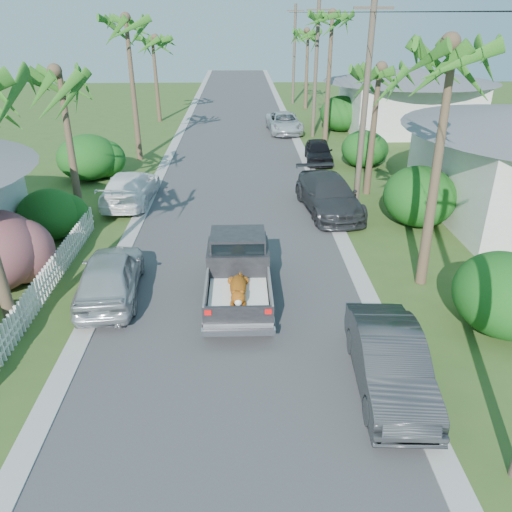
{
  "coord_description": "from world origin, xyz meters",
  "views": [
    {
      "loc": [
        0.26,
        -8.79,
        8.23
      ],
      "look_at": [
        0.7,
        5.17,
        1.4
      ],
      "focal_mm": 35.0,
      "sensor_mm": 36.0,
      "label": 1
    }
  ],
  "objects_px": {
    "palm_r_b": "(379,69)",
    "palm_r_c": "(333,15)",
    "pickup_truck": "(238,267)",
    "utility_pole_b": "(365,107)",
    "parked_car_rd": "(284,123)",
    "palm_r_d": "(308,31)",
    "palm_l_b": "(58,72)",
    "parked_car_ln": "(110,276)",
    "parked_car_rf": "(319,151)",
    "parked_car_lf": "(130,188)",
    "palm_l_d": "(153,38)",
    "palm_r_a": "(457,45)",
    "palm_l_c": "(126,19)",
    "parked_car_rm": "(329,195)",
    "parked_car_rn": "(390,363)",
    "utility_pole_c": "(316,70)",
    "utility_pole_d": "(294,54)",
    "house_right_far": "(407,102)"
  },
  "relations": [
    {
      "from": "palm_l_d",
      "to": "palm_r_d",
      "type": "height_order",
      "value": "palm_r_d"
    },
    {
      "from": "parked_car_rm",
      "to": "utility_pole_b",
      "type": "bearing_deg",
      "value": 9.48
    },
    {
      "from": "parked_car_rf",
      "to": "parked_car_lf",
      "type": "relative_size",
      "value": 0.75
    },
    {
      "from": "parked_car_rn",
      "to": "utility_pole_c",
      "type": "distance_m",
      "value": 27.67
    },
    {
      "from": "palm_l_c",
      "to": "utility_pole_c",
      "type": "relative_size",
      "value": 1.02
    },
    {
      "from": "utility_pole_c",
      "to": "palm_r_a",
      "type": "bearing_deg",
      "value": -88.18
    },
    {
      "from": "parked_car_rf",
      "to": "parked_car_ln",
      "type": "height_order",
      "value": "parked_car_ln"
    },
    {
      "from": "pickup_truck",
      "to": "utility_pole_d",
      "type": "relative_size",
      "value": 0.57
    },
    {
      "from": "parked_car_ln",
      "to": "house_right_far",
      "type": "relative_size",
      "value": 0.5
    },
    {
      "from": "parked_car_rf",
      "to": "palm_r_d",
      "type": "height_order",
      "value": "palm_r_d"
    },
    {
      "from": "palm_l_b",
      "to": "utility_pole_c",
      "type": "height_order",
      "value": "utility_pole_c"
    },
    {
      "from": "parked_car_ln",
      "to": "palm_r_c",
      "type": "bearing_deg",
      "value": -120.85
    },
    {
      "from": "palm_r_d",
      "to": "utility_pole_d",
      "type": "height_order",
      "value": "utility_pole_d"
    },
    {
      "from": "parked_car_ln",
      "to": "palm_r_b",
      "type": "height_order",
      "value": "palm_r_b"
    },
    {
      "from": "parked_car_rn",
      "to": "palm_l_c",
      "type": "distance_m",
      "value": 24.54
    },
    {
      "from": "palm_r_c",
      "to": "palm_r_a",
      "type": "bearing_deg",
      "value": -89.71
    },
    {
      "from": "pickup_truck",
      "to": "palm_r_a",
      "type": "height_order",
      "value": "palm_r_a"
    },
    {
      "from": "palm_r_c",
      "to": "parked_car_rm",
      "type": "bearing_deg",
      "value": -98.33
    },
    {
      "from": "palm_l_c",
      "to": "utility_pole_b",
      "type": "xyz_separation_m",
      "value": [
        11.6,
        -9.0,
        -3.31
      ]
    },
    {
      "from": "parked_car_rd",
      "to": "palm_r_a",
      "type": "relative_size",
      "value": 0.6
    },
    {
      "from": "palm_r_b",
      "to": "utility_pole_b",
      "type": "relative_size",
      "value": 0.8
    },
    {
      "from": "pickup_truck",
      "to": "parked_car_rn",
      "type": "height_order",
      "value": "pickup_truck"
    },
    {
      "from": "parked_car_rm",
      "to": "palm_r_b",
      "type": "relative_size",
      "value": 0.76
    },
    {
      "from": "utility_pole_b",
      "to": "palm_l_b",
      "type": "bearing_deg",
      "value": -175.39
    },
    {
      "from": "palm_l_b",
      "to": "utility_pole_b",
      "type": "xyz_separation_m",
      "value": [
        12.4,
        1.0,
        -1.55
      ]
    },
    {
      "from": "palm_l_d",
      "to": "utility_pole_c",
      "type": "distance_m",
      "value": 13.63
    },
    {
      "from": "parked_car_rm",
      "to": "palm_l_c",
      "type": "relative_size",
      "value": 0.59
    },
    {
      "from": "parked_car_rd",
      "to": "palm_l_c",
      "type": "bearing_deg",
      "value": -145.95
    },
    {
      "from": "parked_car_rf",
      "to": "parked_car_rd",
      "type": "distance_m",
      "value": 8.56
    },
    {
      "from": "parked_car_rf",
      "to": "parked_car_ln",
      "type": "bearing_deg",
      "value": -115.78
    },
    {
      "from": "pickup_truck",
      "to": "palm_r_c",
      "type": "relative_size",
      "value": 0.54
    },
    {
      "from": "palm_l_b",
      "to": "utility_pole_d",
      "type": "xyz_separation_m",
      "value": [
        12.4,
        31.0,
        -1.55
      ]
    },
    {
      "from": "parked_car_lf",
      "to": "palm_r_a",
      "type": "bearing_deg",
      "value": 146.42
    },
    {
      "from": "palm_r_c",
      "to": "palm_l_b",
      "type": "bearing_deg",
      "value": -132.88
    },
    {
      "from": "parked_car_rd",
      "to": "palm_r_d",
      "type": "distance_m",
      "value": 12.49
    },
    {
      "from": "parked_car_lf",
      "to": "palm_l_b",
      "type": "xyz_separation_m",
      "value": [
        -1.8,
        -2.09,
        5.4
      ]
    },
    {
      "from": "palm_l_d",
      "to": "parked_car_rn",
      "type": "bearing_deg",
      "value": -72.91
    },
    {
      "from": "palm_r_b",
      "to": "utility_pole_b",
      "type": "bearing_deg",
      "value": -116.57
    },
    {
      "from": "parked_car_rn",
      "to": "palm_r_c",
      "type": "xyz_separation_m",
      "value": [
        2.45,
        25.34,
        7.39
      ]
    },
    {
      "from": "palm_l_b",
      "to": "palm_r_d",
      "type": "height_order",
      "value": "palm_r_d"
    },
    {
      "from": "palm_r_a",
      "to": "palm_r_b",
      "type": "xyz_separation_m",
      "value": [
        0.3,
        9.0,
        -1.47
      ]
    },
    {
      "from": "palm_l_d",
      "to": "palm_r_a",
      "type": "height_order",
      "value": "palm_r_a"
    },
    {
      "from": "parked_car_lf",
      "to": "palm_r_b",
      "type": "height_order",
      "value": "palm_r_b"
    },
    {
      "from": "parked_car_lf",
      "to": "palm_l_c",
      "type": "xyz_separation_m",
      "value": [
        -1.0,
        7.91,
        7.17
      ]
    },
    {
      "from": "parked_car_ln",
      "to": "palm_l_c",
      "type": "bearing_deg",
      "value": -87.83
    },
    {
      "from": "pickup_truck",
      "to": "palm_r_b",
      "type": "bearing_deg",
      "value": 56.62
    },
    {
      "from": "palm_r_b",
      "to": "palm_r_c",
      "type": "distance_m",
      "value": 11.22
    },
    {
      "from": "pickup_truck",
      "to": "palm_r_b",
      "type": "xyz_separation_m",
      "value": [
        6.46,
        9.8,
        4.94
      ]
    },
    {
      "from": "parked_car_lf",
      "to": "utility_pole_d",
      "type": "height_order",
      "value": "utility_pole_d"
    },
    {
      "from": "palm_l_c",
      "to": "palm_l_d",
      "type": "xyz_separation_m",
      "value": [
        -0.5,
        12.0,
        -1.47
      ]
    }
  ]
}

